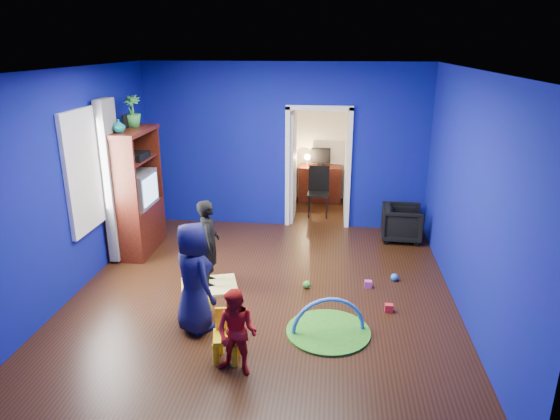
# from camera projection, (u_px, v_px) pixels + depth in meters

# --- Properties ---
(floor) EXTENTS (5.00, 5.50, 0.01)m
(floor) POSITION_uv_depth(u_px,v_px,m) (263.00, 295.00, 6.65)
(floor) COLOR black
(floor) RESTS_ON ground
(ceiling) EXTENTS (5.00, 5.50, 0.01)m
(ceiling) POSITION_uv_depth(u_px,v_px,m) (260.00, 69.00, 5.73)
(ceiling) COLOR white
(ceiling) RESTS_ON wall_back
(wall_back) EXTENTS (5.00, 0.02, 2.90)m
(wall_back) POSITION_uv_depth(u_px,v_px,m) (284.00, 147.00, 8.78)
(wall_back) COLOR navy
(wall_back) RESTS_ON floor
(wall_front) EXTENTS (5.00, 0.02, 2.90)m
(wall_front) POSITION_uv_depth(u_px,v_px,m) (207.00, 297.00, 3.60)
(wall_front) COLOR navy
(wall_front) RESTS_ON floor
(wall_left) EXTENTS (0.02, 5.50, 2.90)m
(wall_left) POSITION_uv_depth(u_px,v_px,m) (71.00, 184.00, 6.45)
(wall_left) COLOR navy
(wall_left) RESTS_ON floor
(wall_right) EXTENTS (0.02, 5.50, 2.90)m
(wall_right) POSITION_uv_depth(u_px,v_px,m) (470.00, 197.00, 5.93)
(wall_right) COLOR navy
(wall_right) RESTS_ON floor
(alcove) EXTENTS (1.00, 1.75, 2.50)m
(alcove) POSITION_uv_depth(u_px,v_px,m) (320.00, 149.00, 9.61)
(alcove) COLOR silver
(alcove) RESTS_ON floor
(armchair) EXTENTS (0.70, 0.68, 0.60)m
(armchair) POSITION_uv_depth(u_px,v_px,m) (402.00, 223.00, 8.42)
(armchair) COLOR black
(armchair) RESTS_ON floor
(child_black) EXTENTS (0.40, 0.51, 1.22)m
(child_black) POSITION_uv_depth(u_px,v_px,m) (209.00, 243.00, 6.76)
(child_black) COLOR black
(child_black) RESTS_ON floor
(child_navy) EXTENTS (0.75, 0.75, 1.31)m
(child_navy) POSITION_uv_depth(u_px,v_px,m) (194.00, 278.00, 5.67)
(child_navy) COLOR black
(child_navy) RESTS_ON floor
(toddler_red) EXTENTS (0.51, 0.44, 0.92)m
(toddler_red) POSITION_uv_depth(u_px,v_px,m) (237.00, 333.00, 4.95)
(toddler_red) COLOR red
(toddler_red) RESTS_ON floor
(vase) EXTENTS (0.19, 0.19, 0.19)m
(vase) POSITION_uv_depth(u_px,v_px,m) (119.00, 126.00, 7.17)
(vase) COLOR #0B4A5D
(vase) RESTS_ON tv_armoire
(potted_plant) EXTENTS (0.28, 0.28, 0.48)m
(potted_plant) POSITION_uv_depth(u_px,v_px,m) (132.00, 111.00, 7.62)
(potted_plant) COLOR #338C3A
(potted_plant) RESTS_ON tv_armoire
(tv_armoire) EXTENTS (0.58, 1.14, 1.96)m
(tv_armoire) POSITION_uv_depth(u_px,v_px,m) (134.00, 192.00, 7.80)
(tv_armoire) COLOR #3E170A
(tv_armoire) RESTS_ON floor
(crt_tv) EXTENTS (0.46, 0.70, 0.54)m
(crt_tv) POSITION_uv_depth(u_px,v_px,m) (136.00, 189.00, 7.78)
(crt_tv) COLOR silver
(crt_tv) RESTS_ON tv_armoire
(yellow_blanket) EXTENTS (0.90, 0.80, 0.03)m
(yellow_blanket) POSITION_uv_depth(u_px,v_px,m) (209.00, 286.00, 6.86)
(yellow_blanket) COLOR #F2E07A
(yellow_blanket) RESTS_ON floor
(hopper_ball) EXTENTS (0.39, 0.39, 0.39)m
(hopper_ball) POSITION_uv_depth(u_px,v_px,m) (197.00, 303.00, 6.05)
(hopper_ball) COLOR yellow
(hopper_ball) RESTS_ON floor
(kid_chair) EXTENTS (0.33, 0.33, 0.50)m
(kid_chair) POSITION_uv_depth(u_px,v_px,m) (227.00, 339.00, 5.22)
(kid_chair) COLOR yellow
(kid_chair) RESTS_ON floor
(play_mat) EXTENTS (0.98, 0.98, 0.03)m
(play_mat) POSITION_uv_depth(u_px,v_px,m) (328.00, 331.00, 5.78)
(play_mat) COLOR #3B9822
(play_mat) RESTS_ON floor
(toy_arch) EXTENTS (0.86, 0.25, 0.87)m
(toy_arch) POSITION_uv_depth(u_px,v_px,m) (328.00, 331.00, 5.78)
(toy_arch) COLOR #3F8CD8
(toy_arch) RESTS_ON floor
(window_left) EXTENTS (0.03, 0.95, 1.55)m
(window_left) POSITION_uv_depth(u_px,v_px,m) (84.00, 170.00, 6.75)
(window_left) COLOR white
(window_left) RESTS_ON wall_left
(curtain) EXTENTS (0.14, 0.42, 2.40)m
(curtain) POSITION_uv_depth(u_px,v_px,m) (112.00, 181.00, 7.35)
(curtain) COLOR slate
(curtain) RESTS_ON floor
(doorway) EXTENTS (1.16, 0.10, 2.10)m
(doorway) POSITION_uv_depth(u_px,v_px,m) (318.00, 170.00, 8.85)
(doorway) COLOR white
(doorway) RESTS_ON floor
(study_desk) EXTENTS (0.88, 0.44, 0.75)m
(study_desk) POSITION_uv_depth(u_px,v_px,m) (320.00, 184.00, 10.48)
(study_desk) COLOR #3D140A
(study_desk) RESTS_ON floor
(desk_monitor) EXTENTS (0.40, 0.05, 0.32)m
(desk_monitor) POSITION_uv_depth(u_px,v_px,m) (321.00, 156.00, 10.41)
(desk_monitor) COLOR black
(desk_monitor) RESTS_ON study_desk
(desk_lamp) EXTENTS (0.14, 0.14, 0.14)m
(desk_lamp) POSITION_uv_depth(u_px,v_px,m) (307.00, 157.00, 10.39)
(desk_lamp) COLOR #FFD88C
(desk_lamp) RESTS_ON study_desk
(folding_chair) EXTENTS (0.40, 0.40, 0.92)m
(folding_chair) POSITION_uv_depth(u_px,v_px,m) (318.00, 193.00, 9.55)
(folding_chair) COLOR black
(folding_chair) RESTS_ON floor
(book_shelf) EXTENTS (0.88, 0.24, 0.04)m
(book_shelf) POSITION_uv_depth(u_px,v_px,m) (322.00, 104.00, 10.06)
(book_shelf) COLOR white
(book_shelf) RESTS_ON study_desk
(toy_0) EXTENTS (0.10, 0.08, 0.10)m
(toy_0) POSITION_uv_depth(u_px,v_px,m) (389.00, 308.00, 6.22)
(toy_0) COLOR red
(toy_0) RESTS_ON floor
(toy_1) EXTENTS (0.11, 0.11, 0.11)m
(toy_1) POSITION_uv_depth(u_px,v_px,m) (394.00, 277.00, 7.03)
(toy_1) COLOR blue
(toy_1) RESTS_ON floor
(toy_2) EXTENTS (0.10, 0.08, 0.10)m
(toy_2) POSITION_uv_depth(u_px,v_px,m) (220.00, 331.00, 5.72)
(toy_2) COLOR orange
(toy_2) RESTS_ON floor
(toy_3) EXTENTS (0.11, 0.11, 0.11)m
(toy_3) POSITION_uv_depth(u_px,v_px,m) (307.00, 284.00, 6.82)
(toy_3) COLOR green
(toy_3) RESTS_ON floor
(toy_4) EXTENTS (0.10, 0.08, 0.10)m
(toy_4) POSITION_uv_depth(u_px,v_px,m) (368.00, 284.00, 6.83)
(toy_4) COLOR #C349A8
(toy_4) RESTS_ON floor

